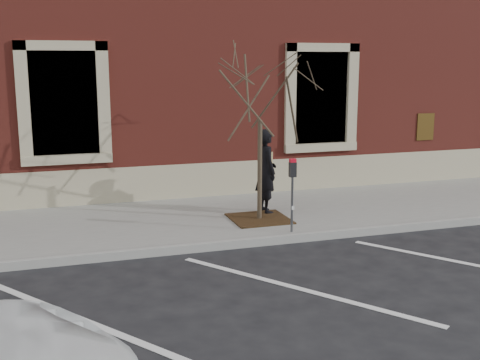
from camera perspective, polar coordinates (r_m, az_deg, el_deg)
name	(u,v)px	position (r m, az deg, el deg)	size (l,w,h in m)	color
ground	(250,246)	(10.95, 0.97, -6.24)	(120.00, 120.00, 0.00)	#28282B
sidewalk_near	(223,218)	(12.53, -1.61, -3.62)	(40.00, 3.50, 0.15)	#9A9991
curb_near	(251,242)	(10.88, 1.05, -5.94)	(40.00, 0.12, 0.15)	#9E9E99
parking_stripes	(298,288)	(9.02, 5.55, -10.20)	(28.00, 4.40, 0.01)	silver
building_civic	(164,36)	(17.96, -7.19, 13.42)	(40.00, 8.62, 8.00)	maroon
man	(266,171)	(12.50, 2.50, 0.83)	(0.64, 0.42, 1.76)	black
parking_meter	(292,182)	(11.08, 4.99, -0.14)	(0.13, 0.10, 1.38)	#595B60
tree_grate	(259,219)	(12.14, 1.85, -3.68)	(1.14, 1.14, 0.03)	#3F2714
sapling	(260,92)	(11.74, 1.93, 8.32)	(2.18, 2.18, 3.63)	#4D3F2E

